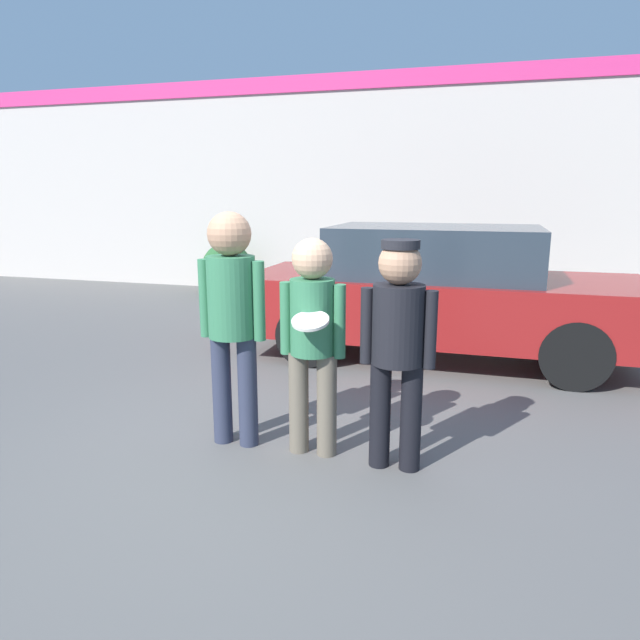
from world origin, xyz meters
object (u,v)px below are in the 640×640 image
(person_right, at_px, (398,335))
(shrub, at_px, (227,268))
(person_middle_with_frisbee, at_px, (312,331))
(parked_car_near, at_px, (439,292))
(person_left, at_px, (232,307))

(person_right, relative_size, shrub, 1.65)
(shrub, bearing_deg, person_middle_with_frisbee, -59.59)
(person_right, distance_m, parked_car_near, 2.98)
(shrub, bearing_deg, parked_car_near, -37.88)
(person_middle_with_frisbee, bearing_deg, parked_car_near, 77.16)
(parked_car_near, bearing_deg, person_left, -114.02)
(person_right, xyz_separation_m, parked_car_near, (0.03, 2.97, -0.19))
(person_middle_with_frisbee, height_order, person_right, person_right)
(parked_car_near, bearing_deg, person_right, -90.61)
(person_left, bearing_deg, parked_car_near, 65.98)
(parked_car_near, distance_m, shrub, 5.55)
(person_middle_with_frisbee, bearing_deg, person_right, -4.93)
(person_middle_with_frisbee, distance_m, person_right, 0.64)
(person_middle_with_frisbee, xyz_separation_m, person_right, (0.63, -0.05, 0.02))
(person_left, relative_size, parked_car_near, 0.40)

